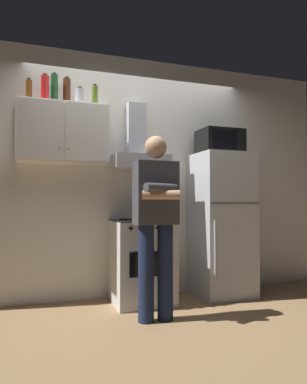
{
  "coord_description": "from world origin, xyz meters",
  "views": [
    {
      "loc": [
        -1.17,
        -3.39,
        1.04
      ],
      "look_at": [
        0.0,
        0.0,
        1.15
      ],
      "focal_mm": 33.85,
      "sensor_mm": 36.0,
      "label": 1
    }
  ],
  "objects_px": {
    "upper_cabinet": "(63,133)",
    "stove_oven": "(141,261)",
    "range_hood": "(138,152)",
    "microwave": "(220,142)",
    "refrigerator": "(221,224)",
    "bottle_soda_red": "(45,89)",
    "bottle_rum_dark": "(67,92)",
    "bottle_canister_steel": "(80,97)",
    "person_standing": "(156,219)",
    "cooking_pot": "(157,214)",
    "bottle_olive_oil": "(95,96)",
    "bottle_wine_green": "(54,89)",
    "bottle_beer_brown": "(29,91)"
  },
  "relations": [
    {
      "from": "bottle_canister_steel",
      "to": "microwave",
      "type": "bearing_deg",
      "value": -2.7
    },
    {
      "from": "person_standing",
      "to": "range_hood",
      "type": "bearing_deg",
      "value": 86.09
    },
    {
      "from": "bottle_canister_steel",
      "to": "person_standing",
      "type": "bearing_deg",
      "value": -50.08
    },
    {
      "from": "bottle_wine_green",
      "to": "bottle_soda_red",
      "type": "bearing_deg",
      "value": -148.28
    },
    {
      "from": "upper_cabinet",
      "to": "microwave",
      "type": "xyz_separation_m",
      "value": [
        1.75,
        -0.11,
        -0.01
      ]
    },
    {
      "from": "bottle_rum_dark",
      "to": "bottle_wine_green",
      "type": "bearing_deg",
      "value": -173.07
    },
    {
      "from": "bottle_wine_green",
      "to": "refrigerator",
      "type": "bearing_deg",
      "value": -4.72
    },
    {
      "from": "range_hood",
      "to": "bottle_wine_green",
      "type": "bearing_deg",
      "value": 178.34
    },
    {
      "from": "person_standing",
      "to": "bottle_canister_steel",
      "type": "xyz_separation_m",
      "value": [
        -0.59,
        0.7,
        1.24
      ]
    },
    {
      "from": "bottle_soda_red",
      "to": "bottle_olive_oil",
      "type": "distance_m",
      "value": 0.5
    },
    {
      "from": "microwave",
      "to": "bottle_rum_dark",
      "type": "bearing_deg",
      "value": 175.03
    },
    {
      "from": "upper_cabinet",
      "to": "bottle_rum_dark",
      "type": "distance_m",
      "value": 0.45
    },
    {
      "from": "person_standing",
      "to": "bottle_wine_green",
      "type": "relative_size",
      "value": 5.09
    },
    {
      "from": "range_hood",
      "to": "refrigerator",
      "type": "bearing_deg",
      "value": -7.55
    },
    {
      "from": "microwave",
      "to": "bottle_wine_green",
      "type": "relative_size",
      "value": 1.49
    },
    {
      "from": "cooking_pot",
      "to": "bottle_wine_green",
      "type": "relative_size",
      "value": 0.85
    },
    {
      "from": "microwave",
      "to": "bottle_beer_brown",
      "type": "bearing_deg",
      "value": 175.98
    },
    {
      "from": "range_hood",
      "to": "person_standing",
      "type": "height_order",
      "value": "range_hood"
    },
    {
      "from": "stove_oven",
      "to": "bottle_rum_dark",
      "type": "xyz_separation_m",
      "value": [
        -0.76,
        0.17,
        1.76
      ]
    },
    {
      "from": "upper_cabinet",
      "to": "stove_oven",
      "type": "height_order",
      "value": "upper_cabinet"
    },
    {
      "from": "microwave",
      "to": "bottle_wine_green",
      "type": "distance_m",
      "value": 1.9
    },
    {
      "from": "bottle_beer_brown",
      "to": "bottle_olive_oil",
      "type": "bearing_deg",
      "value": -6.37
    },
    {
      "from": "stove_oven",
      "to": "person_standing",
      "type": "relative_size",
      "value": 0.53
    },
    {
      "from": "range_hood",
      "to": "cooking_pot",
      "type": "relative_size",
      "value": 2.74
    },
    {
      "from": "refrigerator",
      "to": "cooking_pot",
      "type": "distance_m",
      "value": 0.84
    },
    {
      "from": "range_hood",
      "to": "microwave",
      "type": "relative_size",
      "value": 1.56
    },
    {
      "from": "person_standing",
      "to": "bottle_soda_red",
      "type": "relative_size",
      "value": 5.81
    },
    {
      "from": "refrigerator",
      "to": "bottle_canister_steel",
      "type": "relative_size",
      "value": 8.58
    },
    {
      "from": "person_standing",
      "to": "upper_cabinet",
      "type": "bearing_deg",
      "value": 135.74
    },
    {
      "from": "upper_cabinet",
      "to": "stove_oven",
      "type": "relative_size",
      "value": 1.03
    },
    {
      "from": "bottle_olive_oil",
      "to": "bottle_rum_dark",
      "type": "distance_m",
      "value": 0.29
    },
    {
      "from": "range_hood",
      "to": "microwave",
      "type": "distance_m",
      "value": 0.97
    },
    {
      "from": "stove_oven",
      "to": "bottle_soda_red",
      "type": "bearing_deg",
      "value": 174.48
    },
    {
      "from": "upper_cabinet",
      "to": "microwave",
      "type": "bearing_deg",
      "value": -3.48
    },
    {
      "from": "microwave",
      "to": "bottle_rum_dark",
      "type": "distance_m",
      "value": 1.77
    },
    {
      "from": "stove_oven",
      "to": "cooking_pot",
      "type": "bearing_deg",
      "value": -42.49
    },
    {
      "from": "person_standing",
      "to": "bottle_canister_steel",
      "type": "relative_size",
      "value": 8.79
    },
    {
      "from": "upper_cabinet",
      "to": "bottle_olive_oil",
      "type": "height_order",
      "value": "bottle_olive_oil"
    },
    {
      "from": "person_standing",
      "to": "cooking_pot",
      "type": "height_order",
      "value": "person_standing"
    },
    {
      "from": "refrigerator",
      "to": "bottle_olive_oil",
      "type": "bearing_deg",
      "value": 176.32
    },
    {
      "from": "range_hood",
      "to": "bottle_soda_red",
      "type": "bearing_deg",
      "value": -178.14
    },
    {
      "from": "cooking_pot",
      "to": "bottle_canister_steel",
      "type": "xyz_separation_m",
      "value": [
        -0.77,
        0.21,
        1.21
      ]
    },
    {
      "from": "refrigerator",
      "to": "cooking_pot",
      "type": "bearing_deg",
      "value": -171.68
    },
    {
      "from": "bottle_canister_steel",
      "to": "bottle_rum_dark",
      "type": "distance_m",
      "value": 0.16
    },
    {
      "from": "bottle_wine_green",
      "to": "bottle_soda_red",
      "type": "height_order",
      "value": "bottle_wine_green"
    },
    {
      "from": "upper_cabinet",
      "to": "refrigerator",
      "type": "relative_size",
      "value": 0.56
    },
    {
      "from": "refrigerator",
      "to": "microwave",
      "type": "height_order",
      "value": "microwave"
    },
    {
      "from": "bottle_canister_steel",
      "to": "range_hood",
      "type": "bearing_deg",
      "value": 2.94
    },
    {
      "from": "refrigerator",
      "to": "bottle_soda_red",
      "type": "height_order",
      "value": "bottle_soda_red"
    },
    {
      "from": "upper_cabinet",
      "to": "bottle_wine_green",
      "type": "distance_m",
      "value": 0.46
    }
  ]
}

